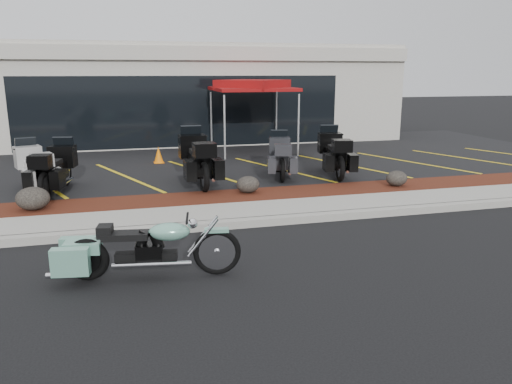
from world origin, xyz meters
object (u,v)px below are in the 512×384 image
object	(u,v)px
popup_canopy	(253,87)
traffic_cone	(159,155)
hero_cruiser	(217,245)
touring_white	(28,162)

from	to	relation	value
popup_canopy	traffic_cone	bearing A→B (deg)	-171.65
hero_cruiser	popup_canopy	distance (m)	10.94
hero_cruiser	popup_canopy	size ratio (longest dim) A/B	0.81
traffic_cone	popup_canopy	xyz separation A→B (m)	(3.41, 1.36, 2.03)
touring_white	traffic_cone	xyz separation A→B (m)	(3.37, 2.49, -0.36)
touring_white	popup_canopy	world-z (taller)	popup_canopy
hero_cruiser	traffic_cone	world-z (taller)	hero_cruiser
touring_white	popup_canopy	size ratio (longest dim) A/B	0.65
traffic_cone	popup_canopy	distance (m)	4.20
hero_cruiser	touring_white	size ratio (longest dim) A/B	1.26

